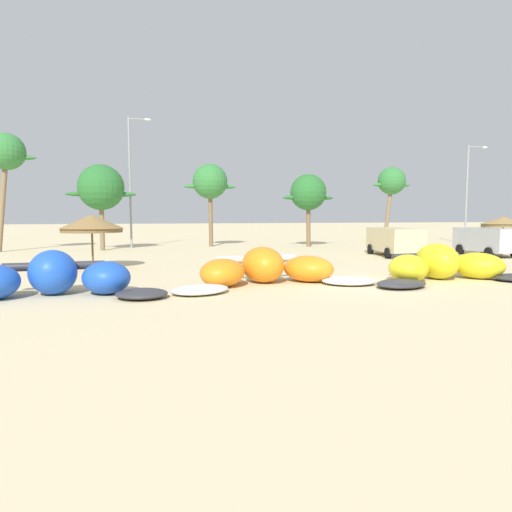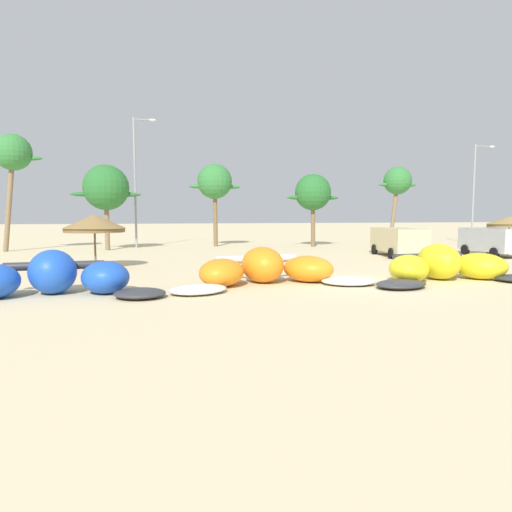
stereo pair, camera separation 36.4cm
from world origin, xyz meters
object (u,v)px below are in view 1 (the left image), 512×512
Objects in this scene: parked_car_second at (393,239)px; palm_center_right at (392,182)px; kite_left_of_center at (444,266)px; palm_center_left at (308,193)px; palm_leftmost at (6,154)px; kite_left at (267,270)px; parked_van at (486,239)px; palm_left_of_gap at (210,182)px; beach_umbrella_middle at (503,222)px; kite_far_left at (51,279)px; palm_left at (101,188)px; lamppost_west_center at (469,189)px; lamppost_west at (132,176)px; beach_umbrella_near_van at (92,223)px.

parked_car_second is 0.78× the size of palm_center_right.
palm_center_left is at bearing 84.99° from kite_left_of_center.
palm_leftmost reaches higher than kite_left_of_center.
palm_center_left is at bearing -1.49° from palm_leftmost.
parked_car_second is (4.05, 10.53, 0.52)m from kite_left_of_center.
palm_center_right reaches higher than kite_left.
parked_van is at bearing -12.44° from parked_car_second.
palm_left_of_gap is 1.15× the size of palm_center_left.
kite_left_of_center is 15.40m from beach_umbrella_middle.
kite_left is at bearing -54.83° from palm_leftmost.
kite_far_left is 0.95× the size of kite_left_of_center.
parked_van is at bearing -23.95° from palm_left.
palm_left is at bearing 158.27° from beach_umbrella_middle.
palm_left_of_gap reaches higher than kite_left_of_center.
palm_left is at bearing -174.41° from palm_center_right.
parked_van is (25.23, 9.20, 0.50)m from kite_far_left.
kite_left_of_center is 0.90× the size of lamppost_west_center.
palm_center_right is at bearing 0.79° from palm_left_of_gap.
lamppost_west is (-24.60, 12.83, 3.60)m from beach_umbrella_middle.
palm_center_left is 0.68× the size of lamppost_west_center.
palm_center_right is (26.21, 2.56, 1.08)m from palm_left.
palm_center_left reaches higher than kite_left_of_center.
beach_umbrella_middle is 35.52m from palm_leftmost.
beach_umbrella_near_van is at bearing -159.79° from lamppost_west_center.
palm_leftmost is (-25.50, 10.28, 6.04)m from parked_car_second.
palm_center_right is at bearing 59.68° from parked_car_second.
palm_leftmost reaches higher than parked_car_second.
kite_left is 22.37m from palm_left_of_gap.
palm_center_left is at bearing 64.63° from kite_left.
lamppost_west is (-16.75, 11.93, 4.75)m from parked_car_second.
palm_center_left is (23.22, -0.60, -2.56)m from palm_leftmost.
kite_left_of_center is at bearing -141.04° from beach_umbrella_middle.
beach_umbrella_middle is 11.98m from lamppost_west_center.
kite_left_of_center is 1.25× the size of palm_left.
palm_left_of_gap reaches higher than kite_left.
kite_left is (7.67, 0.88, -0.04)m from kite_far_left.
kite_left_of_center is 24.00m from palm_left_of_gap.
parked_car_second is 0.54× the size of lamppost_west.
palm_left is at bearing 91.92° from beach_umbrella_near_van.
lamppost_west_center is at bearing 61.51° from beach_umbrella_middle.
palm_left is at bearing 89.61° from kite_far_left.
lamppost_west_center reaches higher than kite_left_of_center.
palm_left reaches higher than parked_van.
parked_van is at bearing -165.62° from beach_umbrella_middle.
palm_center_left is at bearing -8.87° from lamppost_west.
palm_center_right is (7.23, 12.36, 4.74)m from parked_car_second.
palm_center_right is at bearing 1.03° from lamppost_west.
kite_left is 19.44m from parked_van.
beach_umbrella_near_van reaches higher than kite_left.
palm_left is at bearing -4.20° from palm_leftmost.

